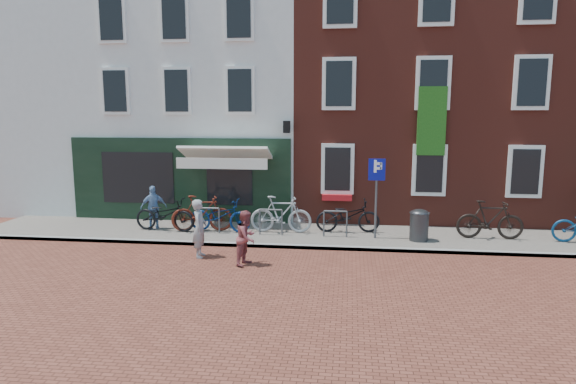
# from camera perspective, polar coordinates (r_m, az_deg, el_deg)

# --- Properties ---
(ground) EXTENTS (80.00, 80.00, 0.00)m
(ground) POSITION_cam_1_polar(r_m,az_deg,el_deg) (14.58, 3.19, -6.52)
(ground) COLOR brown
(sidewalk) EXTENTS (24.00, 3.00, 0.10)m
(sidewalk) POSITION_cam_1_polar(r_m,az_deg,el_deg) (15.98, 7.15, -4.98)
(sidewalk) COLOR slate
(sidewalk) RESTS_ON ground
(building_stucco) EXTENTS (8.00, 8.00, 9.00)m
(building_stucco) POSITION_cam_1_polar(r_m,az_deg,el_deg) (21.83, -8.83, 10.54)
(building_stucco) COLOR silver
(building_stucco) RESTS_ON ground
(building_brick_mid) EXTENTS (6.00, 8.00, 10.00)m
(building_brick_mid) POSITION_cam_1_polar(r_m,az_deg,el_deg) (21.06, 10.21, 11.92)
(building_brick_mid) COLOR maroon
(building_brick_mid) RESTS_ON ground
(building_brick_right) EXTENTS (6.00, 8.00, 10.00)m
(building_brick_right) POSITION_cam_1_polar(r_m,az_deg,el_deg) (22.19, 26.18, 10.99)
(building_brick_right) COLOR maroon
(building_brick_right) RESTS_ON ground
(filler_left) EXTENTS (7.00, 8.00, 9.00)m
(filler_left) POSITION_cam_1_polar(r_m,az_deg,el_deg) (24.93, -25.89, 9.56)
(filler_left) COLOR silver
(filler_left) RESTS_ON ground
(litter_bin) EXTENTS (0.55, 0.55, 1.01)m
(litter_bin) POSITION_cam_1_polar(r_m,az_deg,el_deg) (15.56, 14.56, -3.44)
(litter_bin) COLOR #343537
(litter_bin) RESTS_ON sidewalk
(parking_sign) EXTENTS (0.50, 0.07, 2.43)m
(parking_sign) POSITION_cam_1_polar(r_m,az_deg,el_deg) (15.37, 9.93, 0.92)
(parking_sign) COLOR #4C4C4F
(parking_sign) RESTS_ON sidewalk
(woman) EXTENTS (0.44, 0.62, 1.58)m
(woman) POSITION_cam_1_polar(r_m,az_deg,el_deg) (13.90, -9.93, -4.06)
(woman) COLOR gray
(woman) RESTS_ON ground
(boy) EXTENTS (0.71, 0.82, 1.42)m
(boy) POSITION_cam_1_polar(r_m,az_deg,el_deg) (13.08, -4.69, -5.15)
(boy) COLOR brown
(boy) RESTS_ON ground
(cafe_person) EXTENTS (0.90, 0.68, 1.42)m
(cafe_person) POSITION_cam_1_polar(r_m,az_deg,el_deg) (17.12, -14.90, -1.67)
(cafe_person) COLOR #6F91BB
(cafe_person) RESTS_ON sidewalk
(bicycle_0) EXTENTS (2.08, 0.91, 1.06)m
(bicycle_0) POSITION_cam_1_polar(r_m,az_deg,el_deg) (16.76, -13.71, -2.49)
(bicycle_0) COLOR black
(bicycle_0) RESTS_ON sidewalk
(bicycle_1) EXTENTS (2.02, 0.93, 1.17)m
(bicycle_1) POSITION_cam_1_polar(r_m,az_deg,el_deg) (16.42, -9.68, -2.39)
(bicycle_1) COLOR #581C11
(bicycle_1) RESTS_ON sidewalk
(bicycle_2) EXTENTS (2.07, 0.89, 1.06)m
(bicycle_2) POSITION_cam_1_polar(r_m,az_deg,el_deg) (16.31, -7.68, -2.62)
(bicycle_2) COLOR navy
(bicycle_2) RESTS_ON sidewalk
(bicycle_3) EXTENTS (1.96, 0.58, 1.17)m
(bicycle_3) POSITION_cam_1_polar(r_m,az_deg,el_deg) (16.04, -0.81, -2.53)
(bicycle_3) COLOR #9E9FA1
(bicycle_3) RESTS_ON sidewalk
(bicycle_4) EXTENTS (2.07, 0.87, 1.06)m
(bicycle_4) POSITION_cam_1_polar(r_m,az_deg,el_deg) (16.19, 6.76, -2.69)
(bicycle_4) COLOR black
(bicycle_4) RESTS_ON sidewalk
(bicycle_5) EXTENTS (1.97, 0.60, 1.17)m
(bicycle_5) POSITION_cam_1_polar(r_m,az_deg,el_deg) (16.41, 21.80, -2.93)
(bicycle_5) COLOR black
(bicycle_5) RESTS_ON sidewalk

